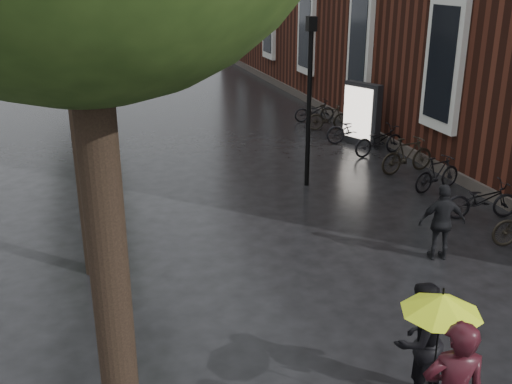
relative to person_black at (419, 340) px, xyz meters
name	(u,v)px	position (x,y,z in m)	size (l,w,h in m)	color
person_black	(419,340)	(0.00, 0.00, 0.00)	(0.80, 0.62, 1.64)	black
lime_umbrella	(442,303)	(-0.12, -0.55, 0.88)	(0.96, 0.96, 1.43)	black
pedestrian_walking	(442,222)	(2.58, 3.40, -0.05)	(0.90, 0.38, 1.54)	black
parked_bicycles	(390,149)	(4.68, 9.21, -0.36)	(2.02, 11.99, 1.03)	black
ad_lightbox	(362,114)	(4.80, 11.35, 0.19)	(0.31, 1.34, 2.02)	black
lamp_post	(310,87)	(1.68, 8.18, 1.80)	(0.22, 0.22, 4.31)	black
cycle_sign	(96,75)	(-3.20, 15.20, 1.21)	(0.16, 0.56, 3.08)	#262628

